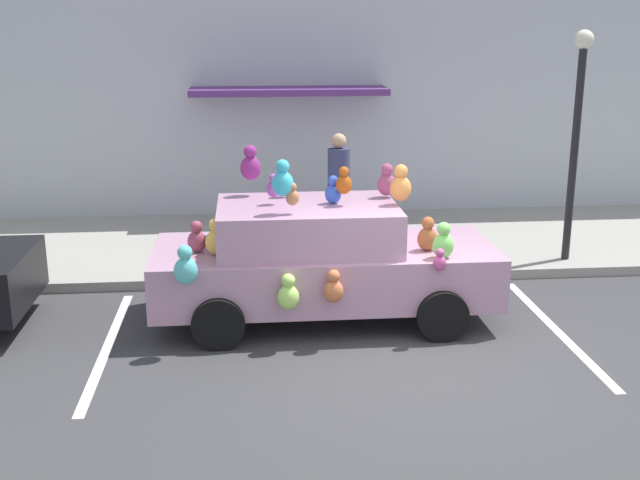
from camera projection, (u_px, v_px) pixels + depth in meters
ground_plane at (420, 370)px, 8.84m from camera, size 60.00×60.00×0.00m
sidewalk at (358, 242)px, 13.61m from camera, size 24.00×4.00×0.15m
storefront_building at (343, 53)px, 14.82m from camera, size 24.00×1.25×6.40m
parking_stripe_front at (556, 329)px, 9.97m from camera, size 0.12×3.60×0.01m
parking_stripe_rear at (108, 346)px, 9.46m from camera, size 0.12×3.60×0.01m
plush_covered_car at (320, 259)px, 10.15m from camera, size 4.39×2.08×2.22m
teddy_bear_on_sidewalk at (255, 250)px, 11.87m from camera, size 0.33×0.27×0.62m
street_lamp_post at (577, 121)px, 11.84m from camera, size 0.28×0.28×3.52m
pedestrian_near_shopfront at (339, 189)px, 13.51m from camera, size 0.38×0.38×1.80m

